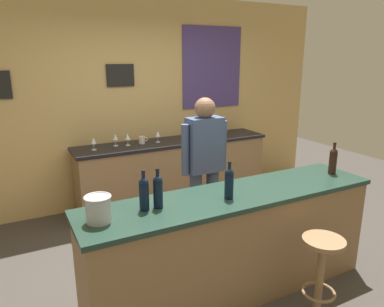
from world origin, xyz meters
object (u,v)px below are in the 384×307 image
Objects in this scene: wine_bottle_a at (144,193)px; bar_stool at (321,265)px; ice_bucket at (98,208)px; wine_bottle_c at (229,182)px; wine_glass_d at (158,134)px; wine_glass_c at (128,137)px; wine_bottle_b at (158,190)px; wine_bottle_d at (333,160)px; wine_glass_e at (223,127)px; wine_glass_b at (115,138)px; wine_glass_a at (93,141)px; coffee_mug at (142,140)px; bartender at (204,164)px.

bar_stool is at bearing -27.61° from wine_bottle_a.
ice_bucket is at bearing -173.29° from wine_bottle_a.
bar_stool is 2.22× the size of wine_bottle_a.
wine_glass_d is at bearing 82.67° from wine_bottle_c.
wine_bottle_a reaches higher than wine_glass_c.
wine_bottle_d is at bearing -1.12° from wine_bottle_b.
bar_stool is 2.22× the size of wine_bottle_c.
wine_bottle_b is 1.63× the size of ice_bucket.
wine_glass_e is (1.43, -0.01, 0.00)m from wine_glass_c.
wine_glass_b is at bearing 79.58° from wine_bottle_a.
wine_bottle_b reaches higher than wine_glass_e.
wine_bottle_b is 2.02m from wine_glass_a.
wine_glass_b and wine_glass_d have the same top height.
coffee_mug is (0.64, 0.05, -0.06)m from wine_glass_a.
ice_bucket is 2.43m from wine_glass_d.
bartender is at bearing 100.30° from bar_stool.
wine_glass_d reaches higher than coffee_mug.
ice_bucket reaches higher than coffee_mug.
wine_glass_a is at bearing 112.68° from bar_stool.
wine_bottle_d reaches higher than wine_glass_b.
wine_bottle_b is 1.97× the size of wine_glass_d.
wine_bottle_c reaches higher than wine_glass_b.
wine_glass_e is (1.02, 1.26, 0.07)m from bartender.
bar_stool is at bearing -140.31° from wine_bottle_d.
wine_bottle_b is at bearing -112.38° from wine_glass_d.
wine_bottle_a is 1.97× the size of wine_glass_a.
wine_bottle_a reaches higher than wine_glass_e.
wine_bottle_b is at bearing -97.54° from wine_glass_b.
wine_glass_b is at bearing 177.77° from wine_glass_e.
wine_bottle_c is at bearing -97.33° from wine_glass_d.
bartender is 2.38× the size of bar_stool.
wine_glass_c and wine_glass_e have the same top height.
wine_bottle_b is at bearing -3.02° from wine_bottle_a.
coffee_mug is at bearing -4.78° from wine_glass_b.
wine_glass_a is at bearing -165.52° from wine_glass_b.
wine_bottle_a is 2.19m from coffee_mug.
bar_stool is 2.22× the size of wine_bottle_b.
wine_glass_a is 1.87m from wine_glass_e.
wine_bottle_c reaches higher than wine_glass_d.
ice_bucket is (-1.01, 0.06, -0.04)m from wine_bottle_c.
ice_bucket is (-0.45, -0.03, -0.04)m from wine_bottle_b.
wine_glass_b is at bearing 161.86° from wine_glass_c.
coffee_mug is (-1.23, 0.03, -0.06)m from wine_glass_e.
coffee_mug is (1.07, 2.10, -0.07)m from ice_bucket.
wine_bottle_b is 1.97× the size of wine_glass_e.
wine_glass_c and wine_glass_d have the same top height.
wine_bottle_d is 2.73m from wine_glass_a.
wine_glass_c is at bearing 103.92° from bar_stool.
wine_glass_d is (0.85, 0.01, 0.00)m from wine_glass_a.
bartender is 1.25m from wine_bottle_d.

